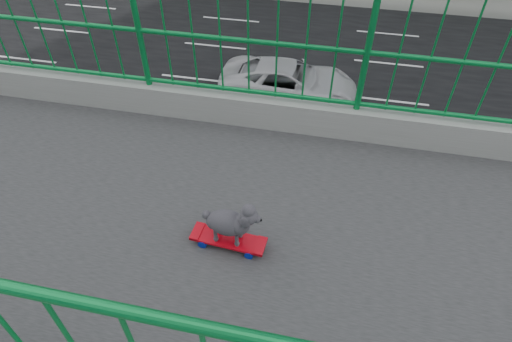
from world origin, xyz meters
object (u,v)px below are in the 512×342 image
(car_2, at_px, (289,82))
(poodle, at_px, (230,222))
(skateboard, at_px, (228,240))
(car_1, at_px, (471,158))

(car_2, bearing_deg, poodle, -174.66)
(car_2, bearing_deg, skateboard, -174.77)
(skateboard, relative_size, car_2, 0.11)
(poodle, relative_size, car_1, 0.10)
(skateboard, relative_size, poodle, 1.29)
(car_1, bearing_deg, poodle, -28.64)
(skateboard, distance_m, car_2, 14.05)
(skateboard, height_order, poodle, poodle)
(car_1, bearing_deg, skateboard, -28.75)
(poodle, bearing_deg, car_1, 155.38)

